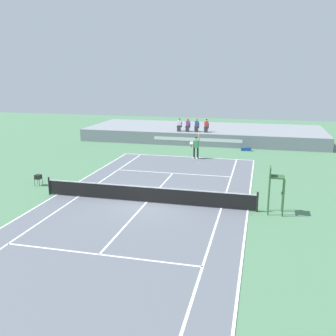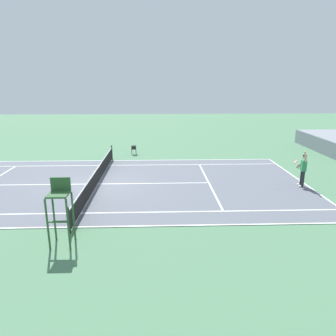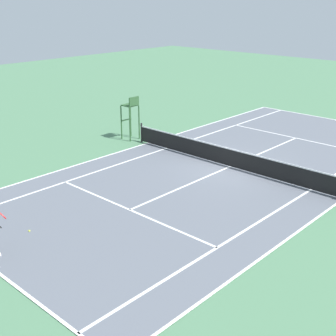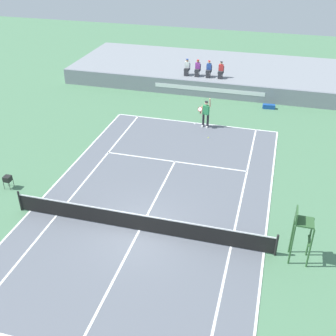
# 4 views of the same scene
# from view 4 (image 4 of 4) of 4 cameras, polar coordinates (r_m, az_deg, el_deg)

# --- Properties ---
(ground_plane) EXTENTS (80.00, 80.00, 0.00)m
(ground_plane) POSITION_cam_4_polar(r_m,az_deg,el_deg) (19.02, -3.92, -8.52)
(ground_plane) COLOR #4C7A56
(court) EXTENTS (11.08, 23.88, 0.03)m
(court) POSITION_cam_4_polar(r_m,az_deg,el_deg) (19.01, -3.92, -8.50)
(court) COLOR slate
(court) RESTS_ON ground
(net) EXTENTS (11.98, 0.10, 1.07)m
(net) POSITION_cam_4_polar(r_m,az_deg,el_deg) (18.69, -3.98, -7.29)
(net) COLOR black
(net) RESTS_ON ground
(barrier_wall) EXTENTS (24.50, 0.25, 1.23)m
(barrier_wall) POSITION_cam_4_polar(r_m,az_deg,el_deg) (33.13, 5.58, 10.55)
(barrier_wall) COLOR gray
(barrier_wall) RESTS_ON ground
(bleacher_platform) EXTENTS (24.50, 8.85, 1.23)m
(bleacher_platform) POSITION_cam_4_polar(r_m,az_deg,el_deg) (37.38, 6.88, 12.85)
(bleacher_platform) COLOR gray
(bleacher_platform) RESTS_ON ground
(spectator_seated_0) EXTENTS (0.44, 0.60, 1.27)m
(spectator_seated_0) POSITION_cam_4_polar(r_m,az_deg,el_deg) (34.22, 2.58, 13.50)
(spectator_seated_0) COLOR #474C56
(spectator_seated_0) RESTS_ON bleacher_platform
(spectator_seated_1) EXTENTS (0.44, 0.60, 1.27)m
(spectator_seated_1) POSITION_cam_4_polar(r_m,az_deg,el_deg) (34.05, 4.02, 13.37)
(spectator_seated_1) COLOR #474C56
(spectator_seated_1) RESTS_ON bleacher_platform
(spectator_seated_2) EXTENTS (0.44, 0.60, 1.27)m
(spectator_seated_2) POSITION_cam_4_polar(r_m,az_deg,el_deg) (33.90, 5.55, 13.22)
(spectator_seated_2) COLOR #474C56
(spectator_seated_2) RESTS_ON bleacher_platform
(spectator_seated_3) EXTENTS (0.44, 0.60, 1.27)m
(spectator_seated_3) POSITION_cam_4_polar(r_m,az_deg,el_deg) (33.76, 7.19, 13.05)
(spectator_seated_3) COLOR #474C56
(spectator_seated_3) RESTS_ON bleacher_platform
(tennis_player) EXTENTS (0.82, 0.61, 2.08)m
(tennis_player) POSITION_cam_4_polar(r_m,az_deg,el_deg) (27.93, 5.14, 7.44)
(tennis_player) COLOR #232328
(tennis_player) RESTS_ON ground
(tennis_ball) EXTENTS (0.07, 0.07, 0.07)m
(tennis_ball) POSITION_cam_4_polar(r_m,az_deg,el_deg) (26.84, 5.50, 4.13)
(tennis_ball) COLOR #D1E533
(tennis_ball) RESTS_ON ground
(umpire_chair) EXTENTS (0.77, 0.77, 2.44)m
(umpire_chair) POSITION_cam_4_polar(r_m,az_deg,el_deg) (17.42, 17.69, -7.92)
(umpire_chair) COLOR #2D562D
(umpire_chair) RESTS_ON ground
(equipment_bag) EXTENTS (0.92, 0.39, 0.32)m
(equipment_bag) POSITION_cam_4_polar(r_m,az_deg,el_deg) (31.91, 13.55, 8.13)
(equipment_bag) COLOR #194799
(equipment_bag) RESTS_ON ground
(ball_hopper) EXTENTS (0.36, 0.36, 0.70)m
(ball_hopper) POSITION_cam_4_polar(r_m,az_deg,el_deg) (23.00, -20.99, -1.34)
(ball_hopper) COLOR black
(ball_hopper) RESTS_ON ground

